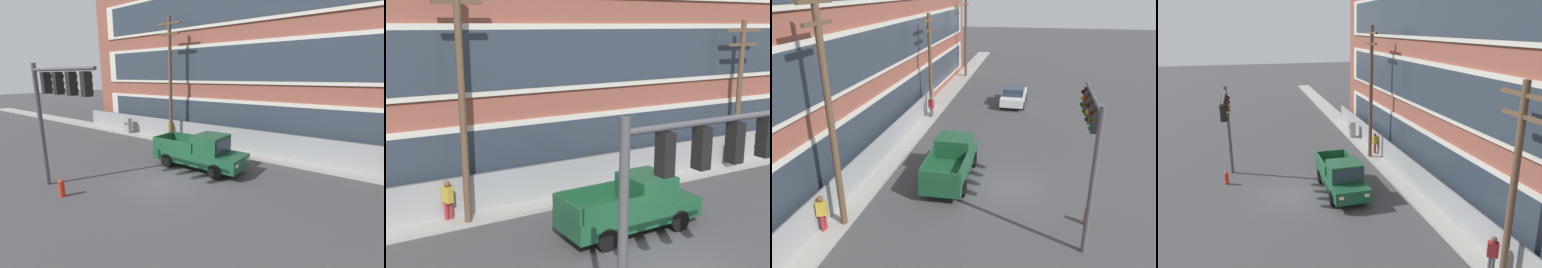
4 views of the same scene
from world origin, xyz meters
TOP-DOWN VIEW (x-y plane):
  - ground_plane at (0.00, 0.00)m, footprint 160.00×160.00m
  - sidewalk_building_side at (0.00, 6.80)m, footprint 80.00×1.65m
  - chain_link_fence at (-1.96, 7.01)m, footprint 28.45×0.06m
  - traffic_signal_mast at (-2.87, -3.36)m, footprint 4.61×0.43m
  - pickup_truck_dark_green at (0.38, 2.77)m, footprint 5.36×2.08m
  - utility_pole_near_corner at (-4.68, 6.19)m, footprint 2.02×0.26m
  - utility_pole_midblock at (9.74, 6.50)m, footprint 2.30×0.26m
  - electrical_cabinet at (-9.87, 6.31)m, footprint 0.64×0.50m
  - pedestrian_near_cabinet at (-5.25, 6.76)m, footprint 0.37×0.46m
  - pedestrian_by_fence at (9.24, 6.37)m, footprint 0.41×0.47m
  - fire_hydrant at (-2.61, -3.66)m, footprint 0.24×0.24m

SIDE VIEW (x-z plane):
  - ground_plane at x=0.00m, z-range 0.00..0.00m
  - sidewalk_building_side at x=0.00m, z-range 0.00..0.16m
  - fire_hydrant at x=-2.61m, z-range -0.01..0.77m
  - electrical_cabinet at x=-9.87m, z-range 0.00..1.48m
  - chain_link_fence at x=-1.96m, z-range 0.02..1.72m
  - pickup_truck_dark_green at x=0.38m, z-range -0.06..1.98m
  - pedestrian_near_cabinet at x=-5.25m, z-range 0.13..1.82m
  - pedestrian_by_fence at x=9.24m, z-range 0.13..1.82m
  - utility_pole_midblock at x=9.74m, z-range 0.42..8.01m
  - traffic_signal_mast at x=-2.87m, z-range 1.38..7.10m
  - utility_pole_near_corner at x=-4.68m, z-range 0.40..9.72m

